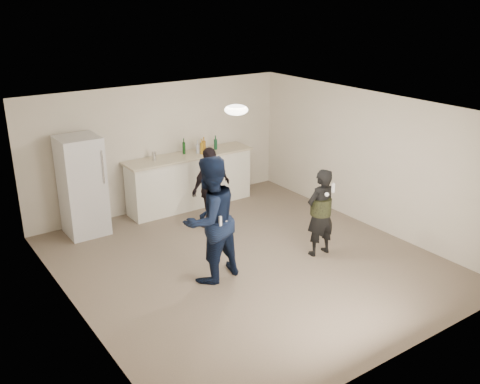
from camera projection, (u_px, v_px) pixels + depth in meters
floor at (247, 261)px, 8.71m from camera, size 6.00×6.00×0.00m
ceiling at (248, 110)px, 7.84m from camera, size 6.00×6.00×0.00m
wall_back at (160, 147)px, 10.59m from camera, size 6.00×0.00×6.00m
wall_front at (403, 266)px, 5.97m from camera, size 6.00×0.00×6.00m
wall_left at (72, 232)px, 6.81m from camera, size 0.00×6.00×6.00m
wall_right at (370, 160)px, 9.75m from camera, size 0.00×6.00×6.00m
counter at (190, 181)px, 10.84m from camera, size 2.60×0.56×1.05m
counter_top at (189, 156)px, 10.65m from camera, size 2.68×0.64×0.04m
fridge at (82, 186)px, 9.47m from camera, size 0.70×0.70×1.80m
fridge_handle at (103, 167)px, 9.19m from camera, size 0.02×0.02×0.60m
ceiling_dome at (236, 110)px, 8.09m from camera, size 0.36×0.36×0.16m
shaker at (154, 156)px, 10.26m from camera, size 0.08×0.08×0.17m
man at (210, 220)px, 7.88m from camera, size 1.06×0.89×1.94m
woman at (321, 213)px, 8.73m from camera, size 0.55×0.38×1.49m
camo_shorts at (321, 207)px, 8.69m from camera, size 0.34×0.34×0.28m
spectator at (211, 188)px, 9.79m from camera, size 0.95×0.55×1.53m
remote_man at (220, 221)px, 7.64m from camera, size 0.04×0.04×0.15m
nunchuk_man at (226, 223)px, 7.75m from camera, size 0.07×0.07×0.07m
remote_woman at (333, 188)px, 8.36m from camera, size 0.04×0.04×0.15m
nunchuk_woman at (327, 194)px, 8.36m from camera, size 0.07×0.07×0.07m
bottle_cluster at (202, 147)px, 10.77m from camera, size 0.77×0.27×0.24m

